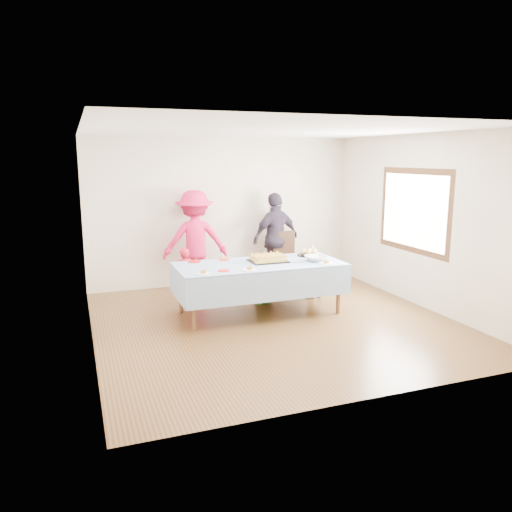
{
  "coord_description": "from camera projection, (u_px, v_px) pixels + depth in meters",
  "views": [
    {
      "loc": [
        -2.63,
        -6.38,
        2.35
      ],
      "look_at": [
        -0.17,
        0.3,
        0.93
      ],
      "focal_mm": 35.0,
      "sensor_mm": 36.0,
      "label": 1
    }
  ],
  "objects": [
    {
      "name": "rolls_tray",
      "position": [
        309.0,
        253.0,
        8.03
      ],
      "size": [
        0.37,
        0.37,
        0.11
      ],
      "color": "black",
      "rests_on": "party_table"
    },
    {
      "name": "plate_white_mid",
      "position": [
        250.0,
        270.0,
        7.0
      ],
      "size": [
        0.2,
        0.2,
        0.01
      ],
      "primitive_type": "cylinder",
      "color": "white",
      "rests_on": "party_table"
    },
    {
      "name": "toddler_mid",
      "position": [
        263.0,
        280.0,
        8.03
      ],
      "size": [
        0.46,
        0.36,
        0.81
      ],
      "primitive_type": "imported",
      "rotation": [
        0.0,
        0.0,
        3.44
      ],
      "color": "#267229",
      "rests_on": "ground"
    },
    {
      "name": "plate_red_far_b",
      "position": [
        224.0,
        259.0,
        7.72
      ],
      "size": [
        0.17,
        0.17,
        0.01
      ],
      "primitive_type": "cylinder",
      "color": "red",
      "rests_on": "party_table"
    },
    {
      "name": "toddler_left",
      "position": [
        184.0,
        275.0,
        8.11
      ],
      "size": [
        0.33,
        0.22,
        0.91
      ],
      "primitive_type": "imported",
      "rotation": [
        0.0,
        0.0,
        3.16
      ],
      "color": "red",
      "rests_on": "ground"
    },
    {
      "name": "plate_white_right",
      "position": [
        326.0,
        264.0,
        7.42
      ],
      "size": [
        0.22,
        0.22,
        0.01
      ],
      "primitive_type": "cylinder",
      "color": "white",
      "rests_on": "party_table"
    },
    {
      "name": "plate_white_left",
      "position": [
        203.0,
        274.0,
        6.77
      ],
      "size": [
        0.2,
        0.2,
        0.01
      ],
      "primitive_type": "cylinder",
      "color": "white",
      "rests_on": "party_table"
    },
    {
      "name": "plate_red_near",
      "position": [
        224.0,
        271.0,
        6.97
      ],
      "size": [
        0.17,
        0.17,
        0.01
      ],
      "primitive_type": "cylinder",
      "color": "red",
      "rests_on": "party_table"
    },
    {
      "name": "adult_left",
      "position": [
        195.0,
        240.0,
        8.86
      ],
      "size": [
        1.22,
        0.81,
        1.77
      ],
      "primitive_type": "imported",
      "rotation": [
        0.0,
        0.0,
        3.01
      ],
      "color": "#DF1B53",
      "rests_on": "ground"
    },
    {
      "name": "adult_right",
      "position": [
        276.0,
        238.0,
        9.33
      ],
      "size": [
        1.07,
        0.66,
        1.7
      ],
      "primitive_type": "imported",
      "rotation": [
        0.0,
        0.0,
        3.41
      ],
      "color": "#322939",
      "rests_on": "ground"
    },
    {
      "name": "birthday_cake",
      "position": [
        268.0,
        259.0,
        7.58
      ],
      "size": [
        0.56,
        0.43,
        0.1
      ],
      "color": "black",
      "rests_on": "party_table"
    },
    {
      "name": "party_table",
      "position": [
        260.0,
        267.0,
        7.48
      ],
      "size": [
        2.5,
        1.1,
        0.78
      ],
      "color": "#50321B",
      "rests_on": "ground"
    },
    {
      "name": "plate_red_far_d",
      "position": [
        278.0,
        255.0,
        8.03
      ],
      "size": [
        0.16,
        0.16,
        0.01
      ],
      "primitive_type": "cylinder",
      "color": "red",
      "rests_on": "party_table"
    },
    {
      "name": "plate_red_far_c",
      "position": [
        256.0,
        257.0,
        7.9
      ],
      "size": [
        0.17,
        0.17,
        0.01
      ],
      "primitive_type": "cylinder",
      "color": "red",
      "rests_on": "party_table"
    },
    {
      "name": "fork_pile",
      "position": [
        298.0,
        260.0,
        7.54
      ],
      "size": [
        0.24,
        0.18,
        0.07
      ],
      "primitive_type": null,
      "color": "white",
      "rests_on": "party_table"
    },
    {
      "name": "toddler_right",
      "position": [
        310.0,
        273.0,
        8.38
      ],
      "size": [
        0.43,
        0.34,
        0.87
      ],
      "primitive_type": "imported",
      "rotation": [
        0.0,
        0.0,
        3.16
      ],
      "color": "tan",
      "rests_on": "ground"
    },
    {
      "name": "ground",
      "position": [
        274.0,
        322.0,
        7.22
      ],
      "size": [
        5.0,
        5.0,
        0.0
      ],
      "primitive_type": "plane",
      "color": "#4D2E16",
      "rests_on": "ground"
    },
    {
      "name": "party_hat",
      "position": [
        312.0,
        247.0,
        8.25
      ],
      "size": [
        0.11,
        0.11,
        0.19
      ],
      "primitive_type": "cone",
      "color": "white",
      "rests_on": "party_table"
    },
    {
      "name": "punch_bowl",
      "position": [
        316.0,
        258.0,
        7.63
      ],
      "size": [
        0.34,
        0.34,
        0.08
      ],
      "primitive_type": "imported",
      "color": "silver",
      "rests_on": "party_table"
    },
    {
      "name": "dining_chair",
      "position": [
        286.0,
        256.0,
        9.2
      ],
      "size": [
        0.44,
        0.44,
        1.0
      ],
      "rotation": [
        0.0,
        0.0,
        -0.02
      ],
      "color": "black",
      "rests_on": "ground"
    },
    {
      "name": "room_walls",
      "position": [
        279.0,
        199.0,
        6.9
      ],
      "size": [
        5.04,
        5.04,
        2.72
      ],
      "color": "beige",
      "rests_on": "ground"
    },
    {
      "name": "plate_red_far_a",
      "position": [
        195.0,
        262.0,
        7.56
      ],
      "size": [
        0.2,
        0.2,
        0.01
      ],
      "primitive_type": "cylinder",
      "color": "red",
      "rests_on": "party_table"
    }
  ]
}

